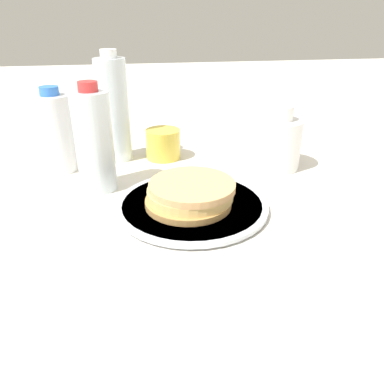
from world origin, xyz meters
name	(u,v)px	position (x,y,z in m)	size (l,w,h in m)	color
ground_plane	(205,202)	(0.00, 0.00, 0.00)	(4.00, 4.00, 0.00)	silver
plate	(192,205)	(-0.03, -0.02, 0.01)	(0.27, 0.27, 0.01)	silver
pancake_stack	(190,193)	(-0.03, -0.02, 0.03)	(0.16, 0.16, 0.04)	#B6884B
juice_glass	(163,144)	(-0.05, 0.24, 0.03)	(0.08, 0.08, 0.07)	yellow
cream_jug	(277,142)	(0.19, 0.14, 0.06)	(0.11, 0.11, 0.14)	white
water_bottle_near	(94,141)	(-0.20, 0.09, 0.10)	(0.07, 0.07, 0.21)	silver
water_bottle_mid	(56,133)	(-0.29, 0.21, 0.08)	(0.08, 0.08, 0.18)	white
water_bottle_far	(114,110)	(-0.16, 0.26, 0.12)	(0.07, 0.07, 0.25)	silver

